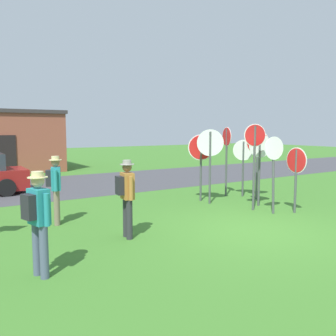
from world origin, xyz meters
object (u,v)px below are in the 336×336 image
(stop_sign_nearest, at_px, (274,162))
(person_in_dark_shirt, at_px, (126,193))
(person_near_signs, at_px, (55,185))
(stop_sign_low_front, at_px, (254,153))
(stop_sign_center_cluster, at_px, (296,169))
(stop_sign_rear_left, at_px, (243,158))
(stop_sign_leaning_left, at_px, (201,155))
(stop_sign_leaning_right, at_px, (260,157))
(stop_sign_rear_right, at_px, (226,150))
(stop_sign_tallest, at_px, (257,152))
(person_holding_notes, at_px, (38,216))
(stop_sign_far_back, at_px, (210,153))

(stop_sign_nearest, relative_size, person_in_dark_shirt, 1.27)
(person_near_signs, bearing_deg, stop_sign_low_front, -16.27)
(stop_sign_low_front, relative_size, stop_sign_center_cluster, 1.35)
(stop_sign_rear_left, relative_size, stop_sign_low_front, 0.79)
(stop_sign_low_front, height_order, stop_sign_leaning_left, stop_sign_low_front)
(stop_sign_leaning_right, bearing_deg, stop_sign_leaning_left, 123.06)
(stop_sign_low_front, bearing_deg, stop_sign_leaning_left, 103.01)
(stop_sign_rear_right, relative_size, person_near_signs, 1.43)
(stop_sign_tallest, relative_size, person_holding_notes, 1.37)
(stop_sign_rear_right, xyz_separation_m, person_holding_notes, (-7.43, -3.76, -0.67))
(stop_sign_rear_right, height_order, stop_sign_low_front, stop_sign_low_front)
(person_holding_notes, bearing_deg, stop_sign_nearest, 8.43)
(stop_sign_rear_right, xyz_separation_m, stop_sign_nearest, (-0.72, -2.77, -0.20))
(stop_sign_nearest, bearing_deg, person_in_dark_shirt, 178.18)
(stop_sign_leaning_right, xyz_separation_m, stop_sign_center_cluster, (0.14, -1.25, -0.26))
(stop_sign_leaning_right, xyz_separation_m, stop_sign_low_front, (-0.60, -0.35, 0.18))
(stop_sign_tallest, height_order, person_in_dark_shirt, stop_sign_tallest)
(stop_sign_leaning_left, height_order, person_holding_notes, stop_sign_leaning_left)
(stop_sign_tallest, bearing_deg, stop_sign_low_front, -139.65)
(stop_sign_low_front, distance_m, stop_sign_leaning_left, 2.02)
(stop_sign_rear_right, xyz_separation_m, stop_sign_center_cluster, (-0.14, -3.09, -0.40))
(stop_sign_rear_right, distance_m, stop_sign_nearest, 2.86)
(stop_sign_center_cluster, distance_m, person_in_dark_shirt, 5.17)
(stop_sign_leaning_right, bearing_deg, stop_sign_rear_right, 81.31)
(stop_sign_far_back, bearing_deg, stop_sign_rear_right, 28.32)
(stop_sign_rear_left, bearing_deg, stop_sign_tallest, -91.17)
(stop_sign_rear_left, bearing_deg, stop_sign_center_cluster, -102.38)
(stop_sign_rear_right, height_order, stop_sign_tallest, stop_sign_rear_right)
(stop_sign_leaning_right, distance_m, person_in_dark_shirt, 5.09)
(stop_sign_far_back, xyz_separation_m, person_holding_notes, (-6.07, -3.03, -0.65))
(stop_sign_rear_right, distance_m, stop_sign_leaning_left, 1.35)
(stop_sign_center_cluster, distance_m, stop_sign_leaning_left, 3.11)
(stop_sign_leaning_right, relative_size, stop_sign_center_cluster, 1.19)
(stop_sign_tallest, height_order, person_near_signs, stop_sign_tallest)
(stop_sign_tallest, xyz_separation_m, stop_sign_center_cluster, (-0.58, -2.03, -0.35))
(stop_sign_tallest, height_order, person_holding_notes, stop_sign_tallest)
(person_holding_notes, bearing_deg, stop_sign_leaning_right, 15.08)
(stop_sign_leaning_left, bearing_deg, stop_sign_far_back, -93.66)
(stop_sign_nearest, relative_size, person_holding_notes, 1.27)
(person_in_dark_shirt, bearing_deg, stop_sign_far_back, 25.68)
(stop_sign_tallest, bearing_deg, stop_sign_rear_left, 88.83)
(stop_sign_rear_left, distance_m, stop_sign_low_front, 2.26)
(stop_sign_far_back, relative_size, stop_sign_rear_left, 1.18)
(stop_sign_far_back, relative_size, stop_sign_tallest, 1.01)
(stop_sign_tallest, bearing_deg, person_in_dark_shirt, -164.75)
(stop_sign_rear_left, distance_m, person_near_signs, 6.74)
(stop_sign_center_cluster, relative_size, stop_sign_leaning_left, 0.85)
(stop_sign_center_cluster, relative_size, person_in_dark_shirt, 1.09)
(stop_sign_nearest, bearing_deg, person_near_signs, 158.74)
(stop_sign_rear_left, xyz_separation_m, stop_sign_tallest, (-0.01, -0.67, 0.25))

